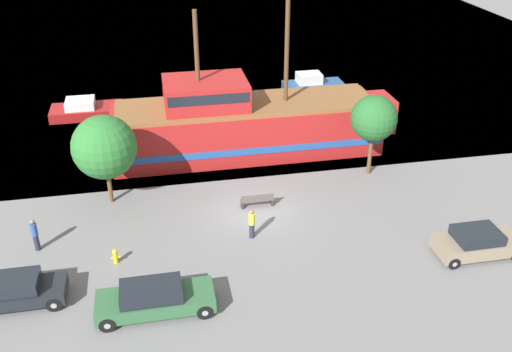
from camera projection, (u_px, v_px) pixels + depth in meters
ground_plane at (254, 213)px, 31.48m from camera, size 160.00×160.00×0.00m
water_surface at (186, 24)px, 69.40m from camera, size 80.00×80.00×0.00m
pirate_ship at (245, 124)px, 37.36m from camera, size 18.64×4.85×10.55m
moored_boat_dockside at (312, 84)px, 48.35m from camera, size 5.04×2.01×1.56m
moored_boat_outer at (85, 110)px, 43.45m from camera, size 5.31×2.54×1.35m
parked_car_curb_front at (154, 299)px, 24.16m from camera, size 4.99×1.85×1.39m
parked_car_curb_mid at (477, 243)px, 27.78m from camera, size 4.14×1.90×1.41m
parked_car_curb_rear at (18, 291)px, 24.66m from camera, size 3.93×1.80×1.36m
fire_hydrant at (115, 256)px, 27.32m from camera, size 0.42×0.25×0.76m
bench_promenade_east at (257, 200)px, 31.82m from camera, size 1.82×0.45×0.85m
pedestrian_walking_near at (35, 235)px, 28.03m from camera, size 0.32×0.32×1.76m
pedestrian_walking_far at (252, 224)px, 29.03m from camera, size 0.32×0.32×1.63m
tree_row_east at (104, 147)px, 30.92m from camera, size 3.54×3.54×5.21m
tree_row_mideast at (374, 118)px, 33.79m from camera, size 2.78×2.78×5.10m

